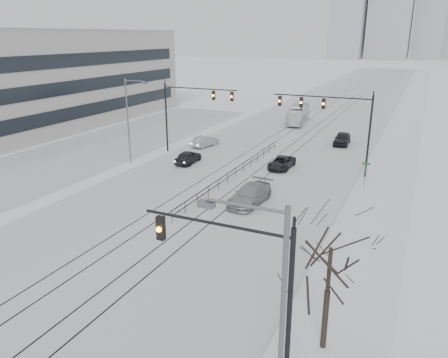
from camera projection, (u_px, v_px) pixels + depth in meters
The scene contains 20 objects.
road at pixel (311, 123), 68.55m from camera, with size 22.00×260.00×0.02m, color silver.
sidewalk_east at pixel (403, 131), 63.17m from camera, with size 5.00×260.00×0.16m, color silver.
curb at pixel (385, 129), 64.15m from camera, with size 0.10×260.00×0.12m, color gray.
parking_strip at pixel (106, 145), 54.93m from camera, with size 14.00×60.00×0.03m, color silver.
tram_rails at pixel (269, 153), 51.30m from camera, with size 5.30×180.00×0.01m.
skyline at pixel (418, 2), 241.15m from camera, with size 96.00×48.00×72.00m.
traffic_mast_near at pixel (249, 280), 16.27m from camera, with size 6.10×0.37×7.00m.
traffic_mast_ne at pixel (335, 117), 41.95m from camera, with size 9.60×0.37×8.00m.
traffic_mast_nw at pixel (188, 106), 49.49m from camera, with size 9.10×0.37×8.00m.
street_light_east at pixel (272, 325), 12.72m from camera, with size 2.73×0.25×9.00m.
street_light_west at pixel (130, 115), 45.89m from camera, with size 2.73×0.25×9.00m.
bare_tree at pixel (330, 259), 17.93m from camera, with size 4.40×4.40×6.10m.
median_fence at pixel (236, 172), 42.52m from camera, with size 0.06×24.00×1.00m.
street_sign at pixel (365, 171), 39.22m from camera, with size 0.70×0.06×2.40m.
sedan_sb_inner at pixel (188, 157), 47.16m from camera, with size 1.65×4.11×1.40m, color black.
sedan_sb_outer at pixel (205, 141), 54.22m from camera, with size 1.42×4.07×1.34m, color #97989E.
sedan_nb_front at pixel (282, 163), 45.34m from camera, with size 2.02×4.37×1.22m, color black.
sedan_nb_right at pixel (250, 195), 35.81m from camera, with size 2.17×5.33×1.55m, color #93959A.
sedan_nb_far at pixel (342, 139), 55.12m from camera, with size 1.83×4.55×1.55m, color black.
box_truck at pixel (298, 115), 68.43m from camera, with size 2.31×9.86×2.75m, color white.
Camera 1 is at (15.91, -7.34, 13.26)m, focal length 35.00 mm.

